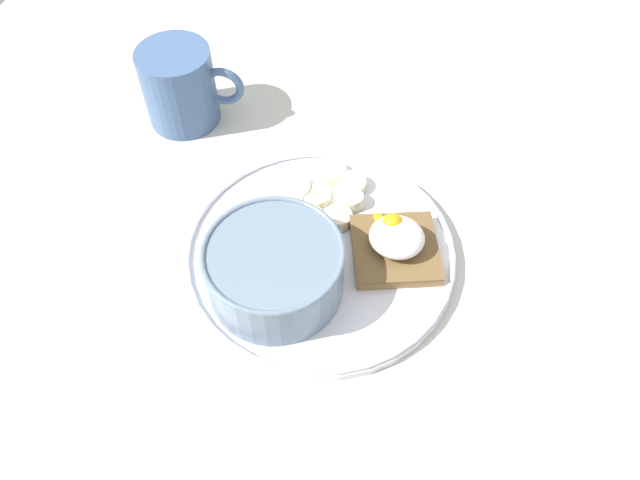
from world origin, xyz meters
TOP-DOWN VIEW (x-y plane):
  - ground_plane at (0.00, 0.00)cm, footprint 120.00×120.00cm
  - plate at (0.00, 0.00)cm, footprint 29.11×29.11cm
  - oatmeal_bowl at (-3.15, -5.51)cm, footprint 14.01×14.01cm
  - toast_slice at (7.73, 1.76)cm, footprint 11.38×11.38cm
  - poached_egg at (7.63, 1.88)cm, footprint 6.29×6.72cm
  - banana_slice_front at (0.83, 4.34)cm, footprint 3.57×3.67cm
  - banana_slice_left at (-1.63, 10.87)cm, footprint 4.92×4.90cm
  - banana_slice_back at (1.15, 9.67)cm, footprint 4.70×4.70cm
  - banana_slice_right at (-2.30, 7.08)cm, footprint 4.47×4.47cm
  - banana_slice_inner at (1.78, 7.25)cm, footprint 3.40×3.27cm
  - banana_slice_outer at (-2.31, 4.10)cm, footprint 3.16×3.26cm
  - banana_slice_upper at (-5.06, 7.35)cm, footprint 4.96×4.94cm
  - coffee_mug at (-22.47, 16.70)cm, footprint 12.68×9.01cm

SIDE VIEW (x-z plane):
  - ground_plane at x=0.00cm, z-range 0.00..2.00cm
  - plate at x=0.00cm, z-range 2.00..3.60cm
  - banana_slice_right at x=-2.30cm, z-range 2.97..3.91cm
  - banana_slice_outer at x=-2.31cm, z-range 2.86..4.26cm
  - banana_slice_left at x=-1.63cm, z-range 2.96..4.21cm
  - banana_slice_upper at x=-5.06cm, z-range 2.94..4.29cm
  - banana_slice_back at x=1.15cm, z-range 2.92..4.40cm
  - banana_slice_front at x=0.83cm, z-range 2.92..4.51cm
  - banana_slice_inner at x=1.78cm, z-range 2.90..4.59cm
  - toast_slice at x=7.73cm, z-range 3.08..4.53cm
  - poached_egg at x=7.63cm, z-range 4.30..7.83cm
  - oatmeal_bowl at x=-3.15cm, z-range 3.01..9.35cm
  - coffee_mug at x=-22.47cm, z-range 2.12..12.09cm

